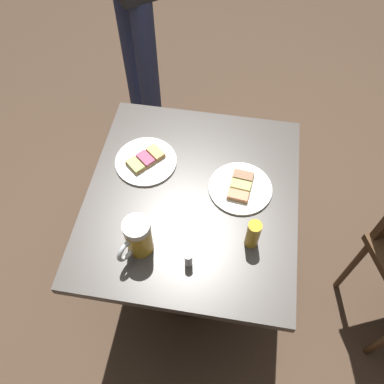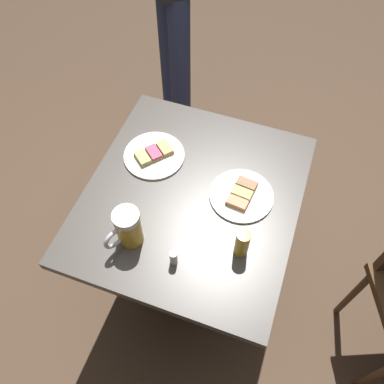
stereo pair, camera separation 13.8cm
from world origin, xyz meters
TOP-DOWN VIEW (x-y plane):
  - ground_plane at (0.00, 0.00)m, footprint 6.00×6.00m
  - cafe_table at (0.00, 0.00)m, footprint 0.74×0.82m
  - plate_near at (-0.19, 0.12)m, footprint 0.23×0.23m
  - plate_far at (0.17, 0.05)m, footprint 0.23×0.23m
  - beer_mug at (-0.13, -0.23)m, footprint 0.09×0.13m
  - beer_glass_small at (0.22, -0.15)m, footprint 0.04×0.04m
  - salt_shaker at (0.03, -0.26)m, footprint 0.02×0.02m

SIDE VIEW (x-z plane):
  - ground_plane at x=0.00m, z-range 0.00..0.00m
  - cafe_table at x=0.00m, z-range 0.21..0.93m
  - plate_near at x=-0.19m, z-range 0.72..0.75m
  - plate_far at x=0.17m, z-range 0.72..0.75m
  - salt_shaker at x=0.03m, z-range 0.72..0.78m
  - beer_glass_small at x=0.22m, z-range 0.72..0.84m
  - beer_mug at x=-0.13m, z-range 0.72..0.87m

